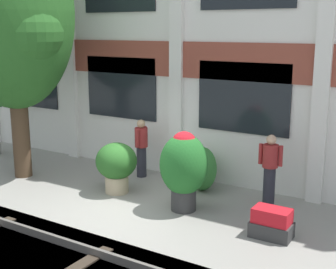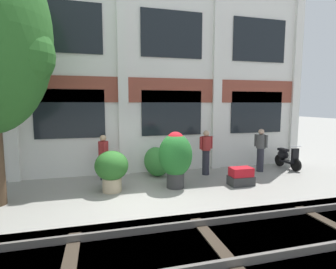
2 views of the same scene
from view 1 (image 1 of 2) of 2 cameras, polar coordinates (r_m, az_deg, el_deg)
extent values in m
plane|color=gray|center=(10.57, -6.56, -8.77)|extent=(80.00, 80.00, 0.00)
cube|color=silver|center=(12.30, 1.84, 13.08)|extent=(14.67, 0.50, 7.86)
cube|color=brown|center=(12.09, 1.16, 9.15)|extent=(14.67, 0.06, 0.90)
cube|color=silver|center=(14.27, -11.99, 12.78)|extent=(0.36, 0.16, 7.86)
cube|color=silver|center=(12.03, 1.07, 13.09)|extent=(0.36, 0.16, 7.86)
cube|color=silver|center=(10.62, 18.73, 12.46)|extent=(0.36, 0.16, 7.86)
cube|color=black|center=(15.69, -16.50, 6.37)|extent=(2.35, 0.04, 1.70)
cube|color=black|center=(13.19, -5.77, 5.69)|extent=(2.35, 0.04, 1.70)
cube|color=black|center=(11.34, 9.11, 4.42)|extent=(2.35, 0.04, 1.70)
cube|color=#4C473F|center=(8.88, -17.81, -14.73)|extent=(22.67, 2.80, 0.28)
cube|color=#605B56|center=(9.21, -14.44, -11.99)|extent=(22.67, 0.07, 0.15)
cylinder|color=#4C3826|center=(12.86, -17.59, 1.43)|extent=(0.46, 0.46, 2.93)
ellipsoid|color=#286023|center=(12.63, -18.48, 14.02)|extent=(3.08, 3.08, 4.89)
sphere|color=#286023|center=(13.35, -19.82, 11.72)|extent=(1.69, 1.69, 1.69)
sphere|color=#286023|center=(11.91, -16.63, 11.89)|extent=(1.69, 1.69, 1.69)
cylinder|color=tan|center=(11.41, -6.25, -6.02)|extent=(0.56, 0.56, 0.41)
ellipsoid|color=#286023|center=(11.23, -6.32, -3.22)|extent=(0.99, 0.99, 0.88)
cylinder|color=#333333|center=(10.28, 1.91, -7.94)|extent=(0.55, 0.55, 0.46)
ellipsoid|color=#236B28|center=(10.03, 1.95, -3.66)|extent=(1.04, 1.04, 1.33)
sphere|color=red|center=(9.91, 1.97, -1.26)|extent=(0.57, 0.57, 0.57)
cube|color=#333333|center=(9.25, 12.48, -11.28)|extent=(0.79, 0.50, 0.29)
cube|color=red|center=(9.14, 12.57, -9.63)|extent=(0.70, 0.43, 0.28)
cylinder|color=#282833|center=(12.48, -3.25, -3.32)|extent=(0.26, 0.26, 0.82)
cylinder|color=maroon|center=(12.31, -3.29, -0.34)|extent=(0.34, 0.34, 0.51)
sphere|color=tan|center=(12.23, -3.31, 1.32)|extent=(0.22, 0.22, 0.22)
cylinder|color=maroon|center=(12.50, -2.83, -0.02)|extent=(0.09, 0.09, 0.46)
cylinder|color=maroon|center=(12.12, -3.76, -0.44)|extent=(0.09, 0.09, 0.46)
cylinder|color=#282833|center=(10.61, 12.21, -6.27)|extent=(0.26, 0.26, 0.91)
cylinder|color=maroon|center=(10.41, 12.39, -2.57)|extent=(0.34, 0.34, 0.51)
sphere|color=tan|center=(10.32, 12.49, -0.63)|extent=(0.22, 0.22, 0.22)
cylinder|color=maroon|center=(10.45, 11.23, -2.31)|extent=(0.09, 0.09, 0.46)
cylinder|color=maroon|center=(10.35, 13.58, -2.57)|extent=(0.09, 0.09, 0.46)
ellipsoid|color=#388438|center=(11.49, 4.21, -4.15)|extent=(1.17, 1.31, 1.05)
camera|label=2|loc=(7.19, -51.14, -2.33)|focal=28.00mm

